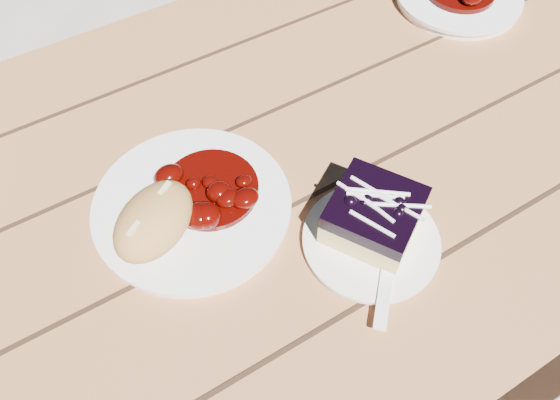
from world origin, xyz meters
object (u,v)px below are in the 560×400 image
main_plate (192,207)px  bread_roll (154,221)px  picnic_table (215,252)px  dessert_plate (371,241)px  blueberry_cake (374,215)px

main_plate → bread_roll: 0.07m
picnic_table → main_plate: bearing=-140.9°
dessert_plate → blueberry_cake: blueberry_cake is taller
picnic_table → blueberry_cake: 0.30m
picnic_table → main_plate: main_plate is taller
main_plate → blueberry_cake: 0.23m
main_plate → dessert_plate: main_plate is taller
blueberry_cake → main_plate: bearing=109.6°
picnic_table → dessert_plate: 0.28m
bread_roll → blueberry_cake: size_ratio=0.85×
main_plate → bread_roll: bread_roll is taller
picnic_table → main_plate: size_ratio=8.00×
blueberry_cake → picnic_table: bearing=101.9°
picnic_table → main_plate: 0.17m
picnic_table → bread_roll: (-0.08, -0.04, 0.21)m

